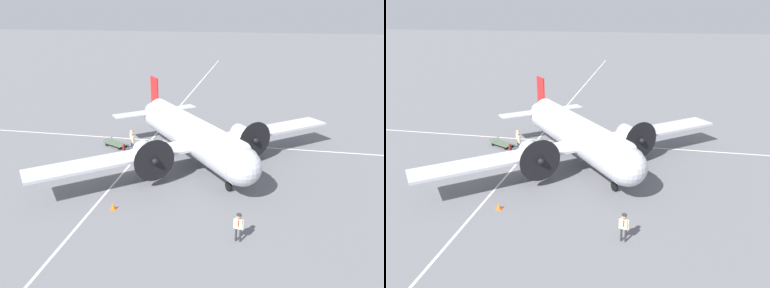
# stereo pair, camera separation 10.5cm
# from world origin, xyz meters

# --- Properties ---
(ground_plane) EXTENTS (300.00, 300.00, 0.00)m
(ground_plane) POSITION_xyz_m (0.00, 0.00, 0.00)
(ground_plane) COLOR slate
(apron_line_eastwest) EXTENTS (120.00, 0.16, 0.01)m
(apron_line_eastwest) POSITION_xyz_m (0.00, 5.01, 0.00)
(apron_line_eastwest) COLOR silver
(apron_line_eastwest) RESTS_ON ground_plane
(apron_line_northsouth) EXTENTS (0.16, 120.00, 0.01)m
(apron_line_northsouth) POSITION_xyz_m (4.86, 0.00, 0.00)
(apron_line_northsouth) COLOR silver
(apron_line_northsouth) RESTS_ON ground_plane
(airliner_main) EXTENTS (18.73, 21.55, 5.99)m
(airliner_main) POSITION_xyz_m (-0.36, -0.29, 2.58)
(airliner_main) COLOR silver
(airliner_main) RESTS_ON ground_plane
(crew_foreground) EXTENTS (0.32, 0.59, 1.74)m
(crew_foreground) POSITION_xyz_m (-10.21, -4.56, 1.09)
(crew_foreground) COLOR #2D2D33
(crew_foreground) RESTS_ON ground_plane
(passenger_boarding) EXTENTS (0.44, 0.47, 1.77)m
(passenger_boarding) POSITION_xyz_m (2.44, 6.07, 1.08)
(passenger_boarding) COLOR #2D2D33
(passenger_boarding) RESTS_ON ground_plane
(ramp_agent) EXTENTS (0.56, 0.39, 1.86)m
(ramp_agent) POSITION_xyz_m (1.65, 5.71, 1.14)
(ramp_agent) COLOR navy
(ramp_agent) RESTS_ON ground_plane
(suitcase_near_door) EXTENTS (0.38, 0.14, 0.65)m
(suitcase_near_door) POSITION_xyz_m (1.58, 6.55, 0.31)
(suitcase_near_door) COLOR maroon
(suitcase_near_door) RESTS_ON ground_plane
(baggage_cart) EXTENTS (1.95, 2.47, 0.56)m
(baggage_cart) POSITION_xyz_m (2.57, 7.72, 0.28)
(baggage_cart) COLOR #4C6047
(baggage_cart) RESTS_ON ground_plane
(traffic_cone) EXTENTS (0.37, 0.37, 0.49)m
(traffic_cone) POSITION_xyz_m (-8.24, 3.64, 0.23)
(traffic_cone) COLOR orange
(traffic_cone) RESTS_ON ground_plane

